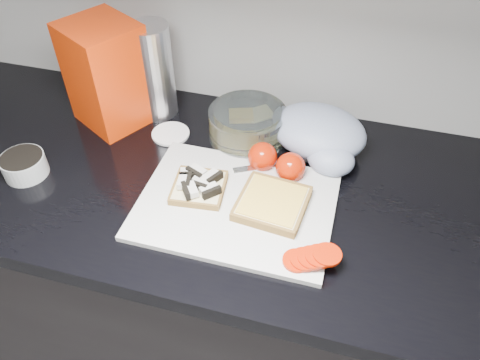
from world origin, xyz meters
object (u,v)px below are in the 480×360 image
Objects in this scene: cutting_board at (236,205)px; steel_canister at (153,71)px; bread_bag at (107,75)px; glass_bowl at (247,125)px.

steel_canister reaches higher than cutting_board.
bread_bag is at bearing -148.98° from steel_canister.
cutting_board is 1.59× the size of bread_bag.
steel_canister is at bearing 60.47° from bread_bag.
bread_bag is 1.07× the size of steel_canister.
glass_bowl is 0.35m from bread_bag.
bread_bag reaches higher than glass_bowl.
bread_bag is at bearing -177.89° from glass_bowl.
bread_bag is (-0.34, -0.01, 0.09)m from glass_bowl.
cutting_board is at bearing -80.82° from glass_bowl.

